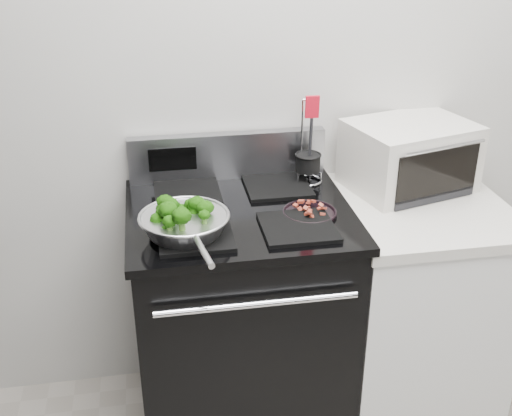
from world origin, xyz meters
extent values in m
cube|color=beige|center=(0.00, 1.75, 1.35)|extent=(4.00, 0.02, 2.70)
cube|color=black|center=(-0.30, 1.41, 0.46)|extent=(0.76, 0.66, 0.92)
cube|color=black|center=(-0.30, 1.41, 0.94)|extent=(0.79, 0.69, 0.03)
cube|color=#99999E|center=(-0.30, 1.72, 1.04)|extent=(0.76, 0.05, 0.18)
cube|color=black|center=(-0.47, 1.24, 0.96)|extent=(0.24, 0.24, 0.01)
cube|color=black|center=(-0.13, 1.24, 0.96)|extent=(0.24, 0.24, 0.01)
cube|color=black|center=(-0.47, 1.58, 0.96)|extent=(0.24, 0.24, 0.01)
cube|color=black|center=(-0.13, 1.58, 0.96)|extent=(0.24, 0.24, 0.01)
cube|color=white|center=(0.39, 1.41, 0.44)|extent=(0.60, 0.66, 0.88)
cube|color=beige|center=(0.39, 1.41, 0.90)|extent=(0.62, 0.68, 0.04)
torus|color=silver|center=(-0.50, 1.26, 1.02)|extent=(0.30, 0.30, 0.01)
cylinder|color=silver|center=(-0.46, 1.03, 1.02)|extent=(0.05, 0.18, 0.02)
cylinder|color=black|center=(-0.07, 1.34, 0.95)|extent=(0.19, 0.19, 0.01)
cylinder|color=black|center=(0.00, 1.61, 1.03)|extent=(0.09, 0.09, 0.07)
cylinder|color=black|center=(0.00, 1.61, 1.11)|extent=(0.01, 0.01, 0.21)
cube|color=red|center=(0.00, 1.61, 1.25)|extent=(0.05, 0.01, 0.08)
cube|color=silver|center=(0.38, 1.57, 1.05)|extent=(0.52, 0.44, 0.26)
cube|color=black|center=(0.38, 1.40, 1.04)|extent=(0.35, 0.10, 0.18)
camera|label=1|loc=(-0.59, -0.59, 1.95)|focal=45.00mm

